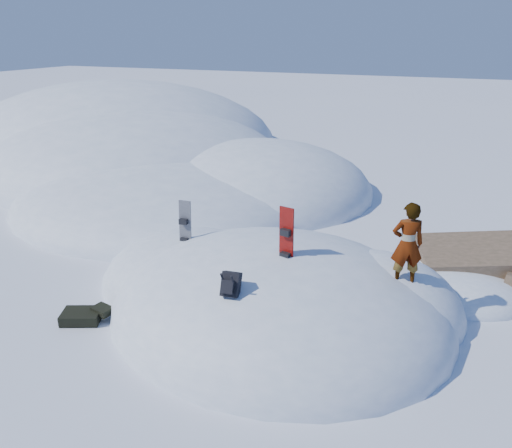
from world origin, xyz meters
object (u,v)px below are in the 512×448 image
at_px(snowboard_dark, 185,233).
at_px(person, 407,244).
at_px(snowboard_red, 286,246).
at_px(backpack, 231,284).

height_order(snowboard_dark, person, person).
height_order(snowboard_red, person, person).
relative_size(backpack, person, 0.31).
distance_m(backpack, person, 3.28).
bearing_deg(backpack, snowboard_red, 63.91).
bearing_deg(person, backpack, 15.89).
bearing_deg(snowboard_red, snowboard_dark, 176.02).
xyz_separation_m(snowboard_red, snowboard_dark, (-2.61, 0.71, -0.41)).
height_order(snowboard_dark, backpack, snowboard_dark).
bearing_deg(snowboard_red, person, 27.79).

